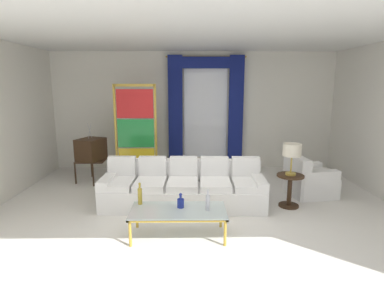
# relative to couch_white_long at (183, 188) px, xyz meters

# --- Properties ---
(ground_plane) EXTENTS (16.00, 16.00, 0.00)m
(ground_plane) POSITION_rel_couch_white_long_xyz_m (0.24, -0.46, -0.31)
(ground_plane) COLOR white
(wall_rear) EXTENTS (8.00, 0.12, 3.00)m
(wall_rear) POSITION_rel_couch_white_long_xyz_m (0.24, 2.60, 1.19)
(wall_rear) COLOR white
(wall_rear) RESTS_ON ground
(ceiling_slab) EXTENTS (8.00, 7.60, 0.04)m
(ceiling_slab) POSITION_rel_couch_white_long_xyz_m (0.24, 0.34, 2.71)
(ceiling_slab) COLOR white
(curtained_window) EXTENTS (2.00, 0.17, 2.70)m
(curtained_window) POSITION_rel_couch_white_long_xyz_m (0.54, 2.43, 1.43)
(curtained_window) COLOR white
(curtained_window) RESTS_ON ground
(couch_white_long) EXTENTS (2.95, 1.01, 0.86)m
(couch_white_long) POSITION_rel_couch_white_long_xyz_m (0.00, 0.00, 0.00)
(couch_white_long) COLOR white
(couch_white_long) RESTS_ON ground
(coffee_table) EXTENTS (1.38, 0.65, 0.41)m
(coffee_table) POSITION_rel_couch_white_long_xyz_m (-0.05, -1.24, 0.07)
(coffee_table) COLOR silver
(coffee_table) RESTS_ON ground
(bottle_blue_decanter) EXTENTS (0.06, 0.06, 0.31)m
(bottle_blue_decanter) POSITION_rel_couch_white_long_xyz_m (0.37, -1.26, 0.23)
(bottle_blue_decanter) COLOR silver
(bottle_blue_decanter) RESTS_ON coffee_table
(bottle_crystal_tall) EXTENTS (0.07, 0.07, 0.34)m
(bottle_crystal_tall) POSITION_rel_couch_white_long_xyz_m (-0.64, -1.02, 0.24)
(bottle_crystal_tall) COLOR gold
(bottle_crystal_tall) RESTS_ON coffee_table
(bottle_amber_squat) EXTENTS (0.10, 0.10, 0.22)m
(bottle_amber_squat) POSITION_rel_couch_white_long_xyz_m (-0.02, -1.16, 0.18)
(bottle_amber_squat) COLOR navy
(bottle_amber_squat) RESTS_ON coffee_table
(vintage_tv) EXTENTS (0.68, 0.73, 1.35)m
(vintage_tv) POSITION_rel_couch_white_long_xyz_m (-2.10, 1.38, 0.42)
(vintage_tv) COLOR #382314
(vintage_tv) RESTS_ON ground
(armchair_white) EXTENTS (0.92, 0.91, 0.80)m
(armchair_white) POSITION_rel_couch_white_long_xyz_m (2.49, 0.46, -0.02)
(armchair_white) COLOR white
(armchair_white) RESTS_ON ground
(stained_glass_divider) EXTENTS (0.95, 0.05, 2.20)m
(stained_glass_divider) POSITION_rel_couch_white_long_xyz_m (-1.09, 1.45, 0.75)
(stained_glass_divider) COLOR gold
(stained_glass_divider) RESTS_ON ground
(peacock_figurine) EXTENTS (0.44, 0.60, 0.50)m
(peacock_figurine) POSITION_rel_couch_white_long_xyz_m (-0.65, 1.15, -0.09)
(peacock_figurine) COLOR beige
(peacock_figurine) RESTS_ON ground
(round_side_table) EXTENTS (0.48, 0.48, 0.59)m
(round_side_table) POSITION_rel_couch_white_long_xyz_m (1.93, -0.15, 0.05)
(round_side_table) COLOR #382314
(round_side_table) RESTS_ON ground
(table_lamp_brass) EXTENTS (0.32, 0.32, 0.57)m
(table_lamp_brass) POSITION_rel_couch_white_long_xyz_m (1.93, -0.15, 0.72)
(table_lamp_brass) COLOR #B29338
(table_lamp_brass) RESTS_ON round_side_table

